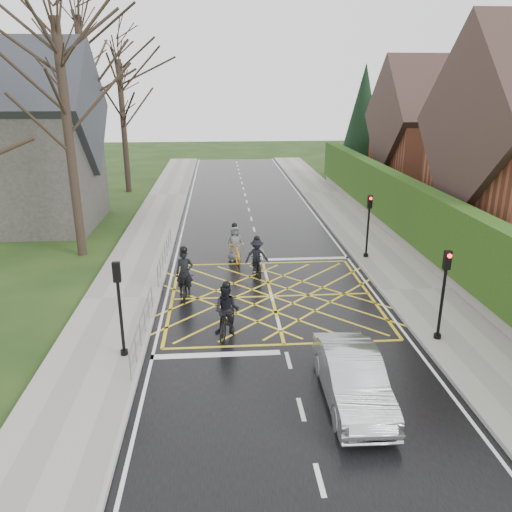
{
  "coord_description": "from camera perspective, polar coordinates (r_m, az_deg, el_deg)",
  "views": [
    {
      "loc": [
        -2.02,
        -18.52,
        8.1
      ],
      "look_at": [
        -0.54,
        1.32,
        1.3
      ],
      "focal_mm": 35.0,
      "sensor_mm": 36.0,
      "label": 1
    }
  ],
  "objects": [
    {
      "name": "road",
      "position": [
        20.31,
        1.79,
        -4.63
      ],
      "size": [
        9.0,
        80.0,
        0.01
      ],
      "primitive_type": "cube",
      "color": "black",
      "rests_on": "ground"
    },
    {
      "name": "conifer",
      "position": [
        46.42,
        12.09,
        14.63
      ],
      "size": [
        4.6,
        4.6,
        10.0
      ],
      "color": "black",
      "rests_on": "ground"
    },
    {
      "name": "tree_mid",
      "position": [
        33.49,
        -19.13,
        18.81
      ],
      "size": [
        10.08,
        10.08,
        12.48
      ],
      "color": "black",
      "rests_on": "ground"
    },
    {
      "name": "church",
      "position": [
        32.77,
        -25.38,
        11.55
      ],
      "size": [
        8.8,
        7.8,
        11.0
      ],
      "color": "#2D2B28",
      "rests_on": "ground"
    },
    {
      "name": "tree_near",
      "position": [
        25.49,
        -21.17,
        17.25
      ],
      "size": [
        9.24,
        9.24,
        11.44
      ],
      "color": "black",
      "rests_on": "ground"
    },
    {
      "name": "car",
      "position": [
        13.96,
        10.98,
        -13.55
      ],
      "size": [
        1.54,
        4.25,
        1.39
      ],
      "primitive_type": "imported",
      "rotation": [
        0.0,
        0.0,
        -0.02
      ],
      "color": "#A3A6AA",
      "rests_on": "ground"
    },
    {
      "name": "cyclist_back",
      "position": [
        17.03,
        -3.32,
        -6.76
      ],
      "size": [
        1.05,
        2.04,
        1.97
      ],
      "rotation": [
        0.0,
        0.0,
        -0.27
      ],
      "color": "black",
      "rests_on": "ground"
    },
    {
      "name": "traffic_light_se",
      "position": [
        17.24,
        20.55,
        -4.34
      ],
      "size": [
        0.24,
        0.31,
        3.21
      ],
      "rotation": [
        0.0,
        0.0,
        3.14
      ],
      "color": "black",
      "rests_on": "ground"
    },
    {
      "name": "hedge",
      "position": [
        27.07,
        17.07,
        5.23
      ],
      "size": [
        0.9,
        38.0,
        2.8
      ],
      "primitive_type": "cube",
      "color": "#1B380F",
      "rests_on": "stone_wall"
    },
    {
      "name": "traffic_light_ne",
      "position": [
        24.66,
        12.68,
        3.26
      ],
      "size": [
        0.24,
        0.31,
        3.21
      ],
      "rotation": [
        0.0,
        0.0,
        3.14
      ],
      "color": "black",
      "rests_on": "ground"
    },
    {
      "name": "cyclist_front",
      "position": [
        22.59,
        0.08,
        -0.49
      ],
      "size": [
        0.92,
        1.69,
        1.66
      ],
      "rotation": [
        0.0,
        0.0,
        -0.09
      ],
      "color": "black",
      "rests_on": "ground"
    },
    {
      "name": "railing_south",
      "position": [
        16.91,
        -12.89,
        -7.29
      ],
      "size": [
        0.05,
        5.04,
        1.03
      ],
      "color": "slate",
      "rests_on": "ground"
    },
    {
      "name": "railing_north",
      "position": [
        23.82,
        -10.41,
        0.67
      ],
      "size": [
        0.05,
        6.04,
        1.03
      ],
      "color": "slate",
      "rests_on": "ground"
    },
    {
      "name": "sidewalk_left",
      "position": [
        20.57,
        -15.13,
        -4.79
      ],
      "size": [
        3.0,
        80.0,
        0.15
      ],
      "primitive_type": "cube",
      "color": "gray",
      "rests_on": "ground"
    },
    {
      "name": "stone_wall",
      "position": [
        27.51,
        16.72,
        1.69
      ],
      "size": [
        0.5,
        38.0,
        0.7
      ],
      "primitive_type": "cube",
      "color": "slate",
      "rests_on": "ground"
    },
    {
      "name": "sidewalk_right",
      "position": [
        21.72,
        17.77,
        -3.77
      ],
      "size": [
        3.0,
        80.0,
        0.15
      ],
      "primitive_type": "cube",
      "color": "gray",
      "rests_on": "ground"
    },
    {
      "name": "cyclist_mid",
      "position": [
        22.45,
        0.1,
        -0.49
      ],
      "size": [
        1.13,
        1.91,
        1.8
      ],
      "rotation": [
        0.0,
        0.0,
        0.12
      ],
      "color": "black",
      "rests_on": "ground"
    },
    {
      "name": "tree_far",
      "position": [
        41.18,
        -15.14,
        16.99
      ],
      "size": [
        8.4,
        8.4,
        10.4
      ],
      "color": "black",
      "rests_on": "ground"
    },
    {
      "name": "house_far",
      "position": [
        40.36,
        20.79,
        12.37
      ],
      "size": [
        9.8,
        8.8,
        10.3
      ],
      "color": "brown",
      "rests_on": "ground"
    },
    {
      "name": "cyclist_lead",
      "position": [
        24.23,
        -2.44,
        0.96
      ],
      "size": [
        1.08,
        2.05,
        1.9
      ],
      "rotation": [
        0.0,
        0.0,
        0.21
      ],
      "color": "orange",
      "rests_on": "ground"
    },
    {
      "name": "ground",
      "position": [
        20.32,
        1.79,
        -4.64
      ],
      "size": [
        120.0,
        120.0,
        0.0
      ],
      "primitive_type": "plane",
      "color": "black",
      "rests_on": "ground"
    },
    {
      "name": "cyclist_rear",
      "position": [
        20.33,
        -8.14,
        -2.74
      ],
      "size": [
        0.83,
        2.19,
        2.1
      ],
      "rotation": [
        0.0,
        0.0,
        0.03
      ],
      "color": "black",
      "rests_on": "ground"
    },
    {
      "name": "traffic_light_sw",
      "position": [
        15.74,
        -15.25,
        -6.0
      ],
      "size": [
        0.24,
        0.31,
        3.21
      ],
      "color": "black",
      "rests_on": "ground"
    }
  ]
}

